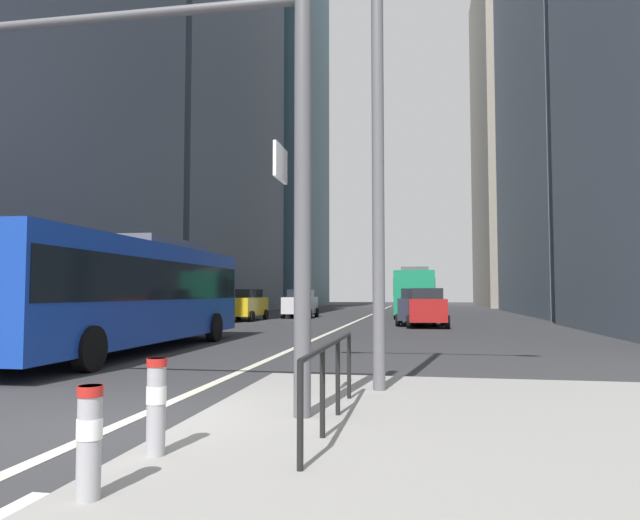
{
  "coord_description": "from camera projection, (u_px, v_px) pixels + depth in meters",
  "views": [
    {
      "loc": [
        3.86,
        -6.86,
        1.71
      ],
      "look_at": [
        -3.13,
        32.65,
        4.03
      ],
      "focal_mm": 32.0,
      "sensor_mm": 36.0,
      "label": 1
    }
  ],
  "objects": [
    {
      "name": "car_receding_near",
      "position": [
        416.0,
        306.0,
        30.43
      ],
      "size": [
        2.07,
        4.59,
        1.94
      ],
      "color": "#232838",
      "rests_on": "ground"
    },
    {
      "name": "city_bus_red_distant",
      "position": [
        414.0,
        292.0,
        58.05
      ],
      "size": [
        2.73,
        11.25,
        3.4
      ],
      "color": "#198456",
      "rests_on": "ground"
    },
    {
      "name": "pedestrian_railing",
      "position": [
        331.0,
        365.0,
        6.74
      ],
      "size": [
        0.06,
        3.54,
        0.98
      ],
      "color": "black",
      "rests_on": "median_island"
    },
    {
      "name": "ground_plane",
      "position": [
        339.0,
        329.0,
        26.98
      ],
      "size": [
        160.0,
        160.0,
        0.0
      ],
      "primitive_type": "plane",
      "color": "#303033"
    },
    {
      "name": "traffic_signal_gantry",
      "position": [
        134.0,
        114.0,
        7.78
      ],
      "size": [
        6.94,
        0.65,
        6.0
      ],
      "color": "#515156",
      "rests_on": "median_island"
    },
    {
      "name": "office_tower_left_mid",
      "position": [
        192.0,
        32.0,
        50.7
      ],
      "size": [
        10.76,
        25.25,
        49.87
      ],
      "primitive_type": "cube",
      "color": "slate",
      "rests_on": "ground"
    },
    {
      "name": "city_bus_blue_oncoming",
      "position": [
        129.0,
        288.0,
        16.44
      ],
      "size": [
        2.8,
        12.19,
        3.4
      ],
      "color": "#14389E",
      "rests_on": "ground"
    },
    {
      "name": "median_island",
      "position": [
        599.0,
        466.0,
        5.38
      ],
      "size": [
        9.0,
        10.0,
        0.15
      ],
      "primitive_type": "cube",
      "color": "gray",
      "rests_on": "ground"
    },
    {
      "name": "bollard_left",
      "position": [
        89.0,
        436.0,
        4.32
      ],
      "size": [
        0.2,
        0.2,
        0.85
      ],
      "color": "#99999E",
      "rests_on": "median_island"
    },
    {
      "name": "car_receding_far",
      "position": [
        426.0,
        307.0,
        28.69
      ],
      "size": [
        2.18,
        4.39,
        1.94
      ],
      "color": "maroon",
      "rests_on": "ground"
    },
    {
      "name": "office_tower_right_far",
      "position": [
        524.0,
        136.0,
        72.56
      ],
      "size": [
        11.32,
        21.11,
        43.43
      ],
      "primitive_type": "cube",
      "color": "gray",
      "rests_on": "ground"
    },
    {
      "name": "car_oncoming_far",
      "position": [
        300.0,
        303.0,
        39.16
      ],
      "size": [
        2.09,
        4.11,
        1.94
      ],
      "color": "silver",
      "rests_on": "ground"
    },
    {
      "name": "bollard_right",
      "position": [
        156.0,
        401.0,
        5.49
      ],
      "size": [
        0.2,
        0.2,
        0.93
      ],
      "color": "#99999E",
      "rests_on": "median_island"
    },
    {
      "name": "lane_centre_line",
      "position": [
        360.0,
        319.0,
        36.81
      ],
      "size": [
        0.2,
        80.0,
        0.01
      ],
      "primitive_type": "cube",
      "color": "beige",
      "rests_on": "ground"
    },
    {
      "name": "city_bus_red_receding",
      "position": [
        416.0,
        291.0,
        40.14
      ],
      "size": [
        2.81,
        11.59,
        3.4
      ],
      "color": "#198456",
      "rests_on": "ground"
    },
    {
      "name": "car_oncoming_mid",
      "position": [
        245.0,
        304.0,
        35.36
      ],
      "size": [
        2.07,
        4.44,
        1.94
      ],
      "color": "gold",
      "rests_on": "ground"
    },
    {
      "name": "street_lamp_post",
      "position": [
        377.0,
        77.0,
        9.44
      ],
      "size": [
        5.5,
        0.32,
        8.0
      ],
      "color": "#56565B",
      "rests_on": "median_island"
    },
    {
      "name": "office_tower_left_far",
      "position": [
        268.0,
        105.0,
        76.0
      ],
      "size": [
        13.37,
        20.14,
        53.59
      ],
      "primitive_type": "cube",
      "color": "slate",
      "rests_on": "ground"
    }
  ]
}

